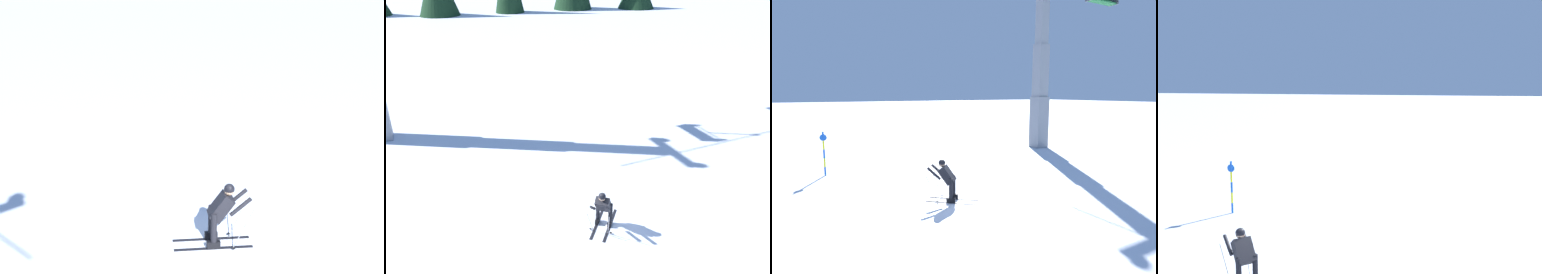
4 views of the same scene
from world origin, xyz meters
The scene contains 2 objects.
skier_carving_main centered at (0.50, -0.44, 0.79)m, with size 1.54×1.65×1.52m.
trail_marker_pole centered at (-4.89, -3.65, 1.03)m, with size 0.07×0.28×1.91m.
Camera 4 is at (9.86, 4.46, 4.83)m, focal length 43.17 mm.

